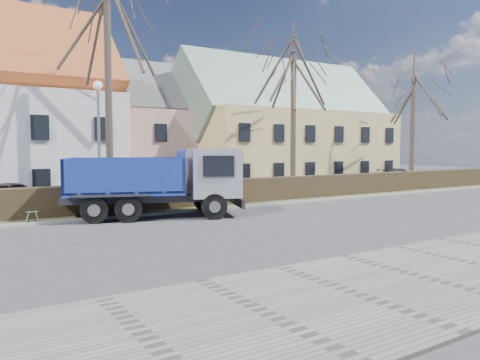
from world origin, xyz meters
TOP-DOWN VIEW (x-y plane):
  - ground at (0.00, 0.00)m, footprint 120.00×120.00m
  - sidewalk_near at (0.00, -8.50)m, footprint 80.00×5.00m
  - curb_far at (0.00, 4.60)m, footprint 80.00×0.30m
  - grass_strip at (0.00, 6.20)m, footprint 80.00×3.00m
  - hedge at (0.00, 6.00)m, footprint 60.00×0.90m
  - building_pink at (4.00, 20.00)m, footprint 10.80×8.80m
  - building_yellow at (16.00, 17.00)m, footprint 18.80×10.80m
  - tree_1 at (-2.00, 8.50)m, footprint 9.20×9.20m
  - tree_2 at (10.00, 8.50)m, footprint 8.00×8.00m
  - tree_3 at (22.00, 8.50)m, footprint 7.60×7.60m
  - dump_truck at (-1.66, 4.05)m, footprint 8.30×5.34m
  - streetlight at (-2.96, 7.00)m, footprint 0.49×0.49m
  - cart_frame at (-6.49, 4.80)m, footprint 0.66×0.39m
  - parked_car_a at (-6.30, 10.76)m, footprint 4.41×3.03m
  - parked_car_b at (23.95, 11.30)m, footprint 4.62×2.47m

SIDE VIEW (x-z plane):
  - ground at x=0.00m, z-range 0.00..0.00m
  - sidewalk_near at x=0.00m, z-range 0.00..0.08m
  - grass_strip at x=0.00m, z-range 0.00..0.10m
  - curb_far at x=0.00m, z-range 0.00..0.12m
  - cart_frame at x=-6.49m, z-range 0.00..0.60m
  - parked_car_b at x=23.95m, z-range 0.00..1.27m
  - hedge at x=0.00m, z-range 0.00..1.30m
  - parked_car_a at x=-6.30m, z-range 0.00..1.40m
  - dump_truck at x=-1.66m, z-range 0.00..3.11m
  - streetlight at x=-2.96m, z-range 0.00..6.25m
  - building_pink at x=4.00m, z-range 0.00..8.00m
  - building_yellow at x=16.00m, z-range 0.00..8.50m
  - tree_3 at x=22.00m, z-range 0.00..10.45m
  - tree_2 at x=10.00m, z-range 0.00..11.00m
  - tree_1 at x=-2.00m, z-range 0.00..12.65m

